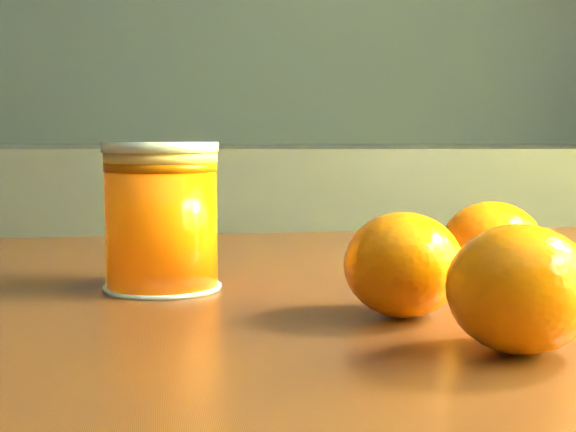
{
  "coord_description": "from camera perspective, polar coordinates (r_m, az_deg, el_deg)",
  "views": [
    {
      "loc": [
        0.68,
        -0.29,
        0.93
      ],
      "look_at": [
        0.68,
        0.27,
        0.87
      ],
      "focal_mm": 50.0,
      "sensor_mm": 36.0,
      "label": 1
    }
  ],
  "objects": [
    {
      "name": "juice_glass",
      "position": [
        0.57,
        -8.98,
        -0.08
      ],
      "size": [
        0.08,
        0.08,
        0.1
      ],
      "rotation": [
        0.0,
        0.0,
        0.25
      ],
      "color": "#FF6105",
      "rests_on": "table"
    },
    {
      "name": "orange_extra",
      "position": [
        0.42,
        16.18,
        -4.99
      ],
      "size": [
        0.08,
        0.08,
        0.06
      ],
      "primitive_type": "ellipsoid",
      "rotation": [
        0.0,
        0.0,
        -0.12
      ],
      "color": "orange",
      "rests_on": "table"
    },
    {
      "name": "orange_front",
      "position": [
        0.48,
        8.2,
        -3.44
      ],
      "size": [
        0.07,
        0.07,
        0.06
      ],
      "primitive_type": "ellipsoid",
      "rotation": [
        0.0,
        0.0,
        0.03
      ],
      "color": "orange",
      "rests_on": "table"
    },
    {
      "name": "orange_back",
      "position": [
        0.58,
        14.29,
        -2.04
      ],
      "size": [
        0.08,
        0.08,
        0.06
      ],
      "primitive_type": "ellipsoid",
      "rotation": [
        0.0,
        0.0,
        -0.17
      ],
      "color": "orange",
      "rests_on": "table"
    }
  ]
}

